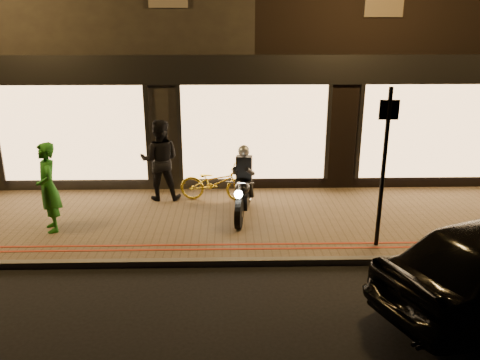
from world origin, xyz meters
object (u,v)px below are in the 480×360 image
at_px(sign_post, 384,161).
at_px(bicycle_gold, 215,183).
at_px(person_green, 48,188).
at_px(motorcycle, 243,190).

height_order(sign_post, bicycle_gold, sign_post).
bearing_deg(sign_post, person_green, 172.36).
xyz_separation_m(sign_post, bicycle_gold, (-3.16, 2.56, -1.23)).
bearing_deg(person_green, sign_post, 54.55).
distance_m(bicycle_gold, person_green, 3.74).
xyz_separation_m(bicycle_gold, person_green, (-3.30, -1.69, 0.47)).
bearing_deg(person_green, motorcycle, 71.74).
distance_m(motorcycle, person_green, 4.01).
relative_size(motorcycle, sign_post, 0.65).
relative_size(sign_post, person_green, 1.63).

